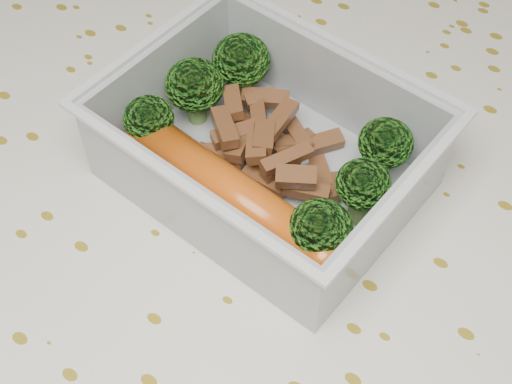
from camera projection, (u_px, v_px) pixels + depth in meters
The scene contains 6 objects.
dining_table at pixel (259, 285), 0.51m from camera, with size 1.40×0.90×0.75m.
tablecloth at pixel (260, 247), 0.47m from camera, with size 1.46×0.96×0.19m.
lunch_container at pixel (266, 155), 0.44m from camera, with size 0.20×0.16×0.07m.
broccoli_florets at pixel (267, 129), 0.43m from camera, with size 0.16×0.12×0.05m.
meat_pile at pixel (270, 145), 0.45m from camera, with size 0.10×0.08×0.03m.
sausage at pixel (230, 194), 0.41m from camera, with size 0.16×0.04×0.03m.
Camera 1 is at (0.14, -0.21, 1.11)m, focal length 50.00 mm.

